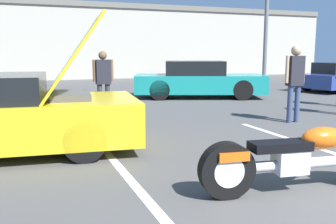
{
  "coord_description": "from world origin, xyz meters",
  "views": [
    {
      "loc": [
        -4.0,
        -1.66,
        1.57
      ],
      "look_at": [
        -2.27,
        2.8,
        0.8
      ],
      "focal_mm": 40.0,
      "sensor_mm": 36.0,
      "label": 1
    }
  ],
  "objects_px": {
    "spectator_by_show_car": "(295,77)",
    "parked_car_mid_row": "(198,80)",
    "motorcycle": "(300,158)",
    "spectator_near_motorcycle": "(103,77)"
  },
  "relations": [
    {
      "from": "spectator_by_show_car",
      "to": "parked_car_mid_row",
      "type": "bearing_deg",
      "value": 89.55
    },
    {
      "from": "motorcycle",
      "to": "parked_car_mid_row",
      "type": "relative_size",
      "value": 0.51
    },
    {
      "from": "spectator_near_motorcycle",
      "to": "spectator_by_show_car",
      "type": "xyz_separation_m",
      "value": [
        3.74,
        -2.63,
        0.08
      ]
    },
    {
      "from": "parked_car_mid_row",
      "to": "spectator_near_motorcycle",
      "type": "height_order",
      "value": "spectator_near_motorcycle"
    },
    {
      "from": "motorcycle",
      "to": "spectator_near_motorcycle",
      "type": "xyz_separation_m",
      "value": [
        -0.98,
        6.09,
        0.55
      ]
    },
    {
      "from": "parked_car_mid_row",
      "to": "spectator_by_show_car",
      "type": "relative_size",
      "value": 2.75
    },
    {
      "from": "motorcycle",
      "to": "parked_car_mid_row",
      "type": "height_order",
      "value": "parked_car_mid_row"
    },
    {
      "from": "parked_car_mid_row",
      "to": "spectator_near_motorcycle",
      "type": "bearing_deg",
      "value": -127.29
    },
    {
      "from": "motorcycle",
      "to": "parked_car_mid_row",
      "type": "distance_m",
      "value": 8.9
    },
    {
      "from": "spectator_near_motorcycle",
      "to": "spectator_by_show_car",
      "type": "relative_size",
      "value": 0.93
    }
  ]
}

